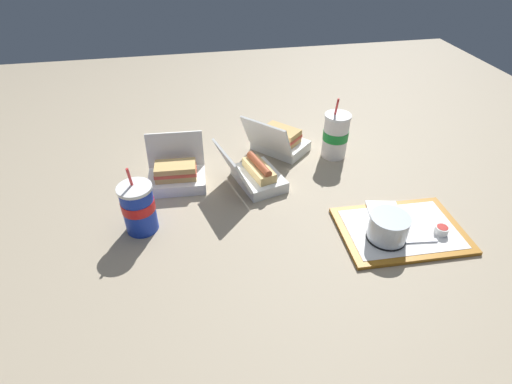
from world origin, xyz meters
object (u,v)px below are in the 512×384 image
Objects in this scene: clamshell_hotdog_front at (256,174)px; soda_cup_center at (336,135)px; cake_container at (388,228)px; ketchup_cup at (442,230)px; clamshell_sandwich_center at (177,175)px; plastic_fork at (418,241)px; clamshell_sandwich_right at (279,141)px; soda_cup_front at (139,207)px; food_tray at (401,230)px.

soda_cup_center reaches higher than clamshell_hotdog_front.
cake_container is 2.90× the size of ketchup_cup.
clamshell_sandwich_center is at bearing -28.58° from ketchup_cup.
plastic_fork is at bearing 97.92° from soda_cup_center.
clamshell_sandwich_center is at bearing -25.91° from plastic_fork.
clamshell_sandwich_right reaches higher than clamshell_hotdog_front.
soda_cup_front is (0.88, -0.20, 0.06)m from ketchup_cup.
clamshell_sandwich_center reaches higher than ketchup_cup.
cake_container is at bearing -4.13° from ketchup_cup.
ketchup_cup is at bearing 151.42° from clamshell_sandwich_center.
soda_cup_center is (-0.33, -0.13, 0.05)m from clamshell_hotdog_front.
ketchup_cup reaches higher than food_tray.
soda_cup_front is at bearing -12.00° from food_tray.
soda_cup_front reaches higher than cake_container.
clamshell_sandwich_center is 0.88× the size of soda_cup_center.
clamshell_hotdog_front is (0.32, -0.36, -0.01)m from cake_container.
soda_cup_front reaches higher than clamshell_sandwich_center.
clamshell_hotdog_front is at bearing 21.63° from soda_cup_center.
cake_container is 0.72m from clamshell_sandwich_center.
clamshell_sandwich_right is at bearing -20.57° from soda_cup_center.
clamshell_sandwich_center is (0.27, -0.05, 0.00)m from clamshell_hotdog_front.
ketchup_cup is (-0.17, 0.01, -0.02)m from cake_container.
clamshell_sandwich_center reaches higher than plastic_fork.
clamshell_sandwich_right is 1.38× the size of clamshell_sandwich_center.
soda_cup_center is (-0.20, 0.08, 0.04)m from clamshell_sandwich_right.
soda_cup_center is at bearing -75.21° from plastic_fork.
clamshell_sandwich_center is at bearing -9.53° from clamshell_hotdog_front.
ketchup_cup is at bearing -158.50° from plastic_fork.
clamshell_sandwich_right is 0.64m from soda_cup_front.
cake_container is at bearing 108.37° from clamshell_sandwich_right.
clamshell_hotdog_front is 0.86× the size of clamshell_sandwich_right.
ketchup_cup is at bearing 121.72° from clamshell_sandwich_right.
food_tray is at bearing -64.25° from plastic_fork.
ketchup_cup is 0.18× the size of soda_cup_front.
plastic_fork is at bearing 14.64° from ketchup_cup.
clamshell_sandwich_right is 0.44m from clamshell_sandwich_center.
clamshell_sandwich_right is 1.30× the size of soda_cup_front.
soda_cup_front is at bearing -9.10° from plastic_fork.
food_tray is at bearing 96.36° from soda_cup_center.
plastic_fork is 0.45× the size of clamshell_hotdog_front.
cake_container is 0.10m from plastic_fork.
food_tray is 0.47m from soda_cup_center.
ketchup_cup is at bearing 107.30° from soda_cup_center.
plastic_fork is (-0.09, 0.03, -0.04)m from cake_container.
soda_cup_front is (0.11, 0.21, 0.04)m from clamshell_sandwich_center.
plastic_fork is 0.66m from clamshell_sandwich_right.
cake_container reaches higher than ketchup_cup.
cake_container is 1.05× the size of plastic_fork.
food_tray is 1.55× the size of clamshell_hotdog_front.
food_tray is 0.59m from clamshell_sandwich_right.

